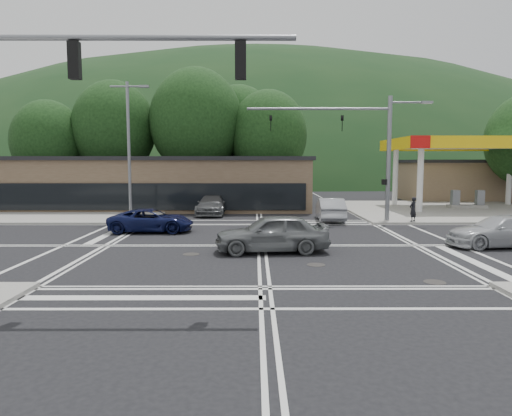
{
  "coord_description": "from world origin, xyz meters",
  "views": [
    {
      "loc": [
        -0.32,
        -20.88,
        3.86
      ],
      "look_at": [
        -0.25,
        3.54,
        1.4
      ],
      "focal_mm": 32.0,
      "sensor_mm": 36.0,
      "label": 1
    }
  ],
  "objects_px": {
    "car_grey_center": "(272,233)",
    "car_queue_b": "(271,199)",
    "car_blue_west": "(151,221)",
    "car_silver_east": "(501,231)",
    "car_northbound": "(212,205)",
    "car_queue_a": "(330,209)",
    "pedestrian": "(413,209)"
  },
  "relations": [
    {
      "from": "car_blue_west",
      "to": "car_queue_a",
      "type": "bearing_deg",
      "value": -67.35
    },
    {
      "from": "car_blue_west",
      "to": "car_grey_center",
      "type": "height_order",
      "value": "car_grey_center"
    },
    {
      "from": "car_blue_west",
      "to": "pedestrian",
      "type": "xyz_separation_m",
      "value": [
        15.67,
        3.32,
        0.28
      ]
    },
    {
      "from": "pedestrian",
      "to": "car_queue_b",
      "type": "bearing_deg",
      "value": -82.46
    },
    {
      "from": "car_blue_west",
      "to": "car_northbound",
      "type": "xyz_separation_m",
      "value": [
        2.59,
        8.41,
        0.08
      ]
    },
    {
      "from": "car_silver_east",
      "to": "pedestrian",
      "type": "height_order",
      "value": "pedestrian"
    },
    {
      "from": "car_northbound",
      "to": "pedestrian",
      "type": "xyz_separation_m",
      "value": [
        13.08,
        -5.09,
        0.19
      ]
    },
    {
      "from": "car_silver_east",
      "to": "pedestrian",
      "type": "distance_m",
      "value": 7.92
    },
    {
      "from": "car_queue_a",
      "to": "car_northbound",
      "type": "height_order",
      "value": "car_queue_a"
    },
    {
      "from": "car_queue_b",
      "to": "car_blue_west",
      "type": "bearing_deg",
      "value": 68.81
    },
    {
      "from": "car_silver_east",
      "to": "car_northbound",
      "type": "bearing_deg",
      "value": -135.81
    },
    {
      "from": "car_grey_center",
      "to": "car_northbound",
      "type": "bearing_deg",
      "value": -169.44
    },
    {
      "from": "car_blue_west",
      "to": "car_queue_b",
      "type": "xyz_separation_m",
      "value": [
        7.05,
        11.83,
        0.22
      ]
    },
    {
      "from": "car_silver_east",
      "to": "car_queue_b",
      "type": "xyz_separation_m",
      "value": [
        -9.98,
        16.31,
        0.14
      ]
    },
    {
      "from": "car_silver_east",
      "to": "car_queue_b",
      "type": "height_order",
      "value": "car_queue_b"
    },
    {
      "from": "car_queue_b",
      "to": "car_queue_a",
      "type": "bearing_deg",
      "value": 127.3
    },
    {
      "from": "car_grey_center",
      "to": "car_northbound",
      "type": "height_order",
      "value": "car_grey_center"
    },
    {
      "from": "car_queue_b",
      "to": "pedestrian",
      "type": "relative_size",
      "value": 3.29
    },
    {
      "from": "car_grey_center",
      "to": "car_queue_a",
      "type": "relative_size",
      "value": 1.06
    },
    {
      "from": "car_grey_center",
      "to": "car_queue_b",
      "type": "xyz_separation_m",
      "value": [
        0.58,
        17.53,
        0.03
      ]
    },
    {
      "from": "car_queue_a",
      "to": "car_queue_b",
      "type": "bearing_deg",
      "value": -59.05
    },
    {
      "from": "car_northbound",
      "to": "pedestrian",
      "type": "bearing_deg",
      "value": -19.89
    },
    {
      "from": "car_silver_east",
      "to": "car_queue_a",
      "type": "relative_size",
      "value": 1.07
    },
    {
      "from": "car_grey_center",
      "to": "car_northbound",
      "type": "distance_m",
      "value": 14.63
    },
    {
      "from": "car_queue_a",
      "to": "car_queue_b",
      "type": "height_order",
      "value": "car_queue_b"
    },
    {
      "from": "pedestrian",
      "to": "car_grey_center",
      "type": "bearing_deg",
      "value": 6.62
    },
    {
      "from": "car_grey_center",
      "to": "car_queue_b",
      "type": "bearing_deg",
      "value": 173.26
    },
    {
      "from": "car_blue_west",
      "to": "car_silver_east",
      "type": "relative_size",
      "value": 0.94
    },
    {
      "from": "car_grey_center",
      "to": "car_silver_east",
      "type": "xyz_separation_m",
      "value": [
        10.55,
        1.22,
        -0.11
      ]
    },
    {
      "from": "car_queue_b",
      "to": "car_silver_east",
      "type": "bearing_deg",
      "value": 131.07
    },
    {
      "from": "car_silver_east",
      "to": "car_queue_b",
      "type": "bearing_deg",
      "value": -152.6
    },
    {
      "from": "car_blue_west",
      "to": "car_silver_east",
      "type": "bearing_deg",
      "value": -106.28
    }
  ]
}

